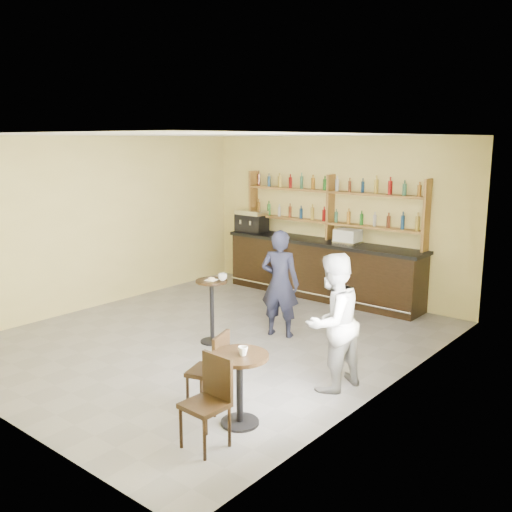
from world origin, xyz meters
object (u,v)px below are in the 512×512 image
Objects in this scene: pastry_case at (348,237)px; cafe_table at (240,389)px; espresso_machine at (252,221)px; man_main at (280,283)px; chair_south at (205,404)px; pedestal_table at (212,311)px; patron_second at (332,322)px; chair_west at (207,370)px; bar_counter at (322,269)px.

cafe_table is (1.61, -5.01, -0.89)m from pastry_case.
espresso_machine is 0.37× the size of man_main.
chair_south is at bearing -85.24° from cafe_table.
pedestal_table is 2.38m from patron_second.
chair_west is at bearing -47.59° from pedestal_table.
espresso_machine reaches higher than bar_counter.
bar_counter is at bearing -90.75° from man_main.
bar_counter reaches higher than cafe_table.
bar_counter is 0.92m from pastry_case.
bar_counter is 4.33m from patron_second.
man_main is (0.61, 0.94, 0.37)m from pedestal_table.
cafe_table is at bearing -39.58° from pedestal_table.
pedestal_table is 0.57× the size of patron_second.
cafe_table is 0.56m from chair_west.
man_main is 3.05m from cafe_table.
cafe_table is at bearing -66.08° from pastry_case.
man_main is at bearing -178.98° from chair_west.
pastry_case reaches higher than chair_west.
chair_south is at bearing -67.41° from pastry_case.
espresso_machine is 6.12m from chair_west.
espresso_machine is 3.94m from pedestal_table.
pastry_case is 3.43m from pedestal_table.
chair_west is at bearing -71.81° from bar_counter.
patron_second is at bearing -55.92° from pastry_case.
pastry_case is 5.14m from chair_west.
man_main is 2.09m from patron_second.
man_main is 3.59m from chair_south.
man_main is (2.57, -2.36, -0.52)m from espresso_machine.
espresso_machine is at bearing 180.00° from bar_counter.
pastry_case is 0.49× the size of chair_south.
chair_west is 1.68m from patron_second.
pastry_case is 0.57× the size of cafe_table.
bar_counter is 6.04m from chair_south.
pedestal_table is (-0.45, -3.30, -0.80)m from pastry_case.
man_main reaches higher than espresso_machine.
cafe_table is (1.45, -2.64, -0.46)m from man_main.
pedestal_table is at bearing -155.65° from chair_west.
bar_counter is at bearing 113.80° from chair_south.
patron_second is (0.83, 1.41, 0.41)m from chair_west.
espresso_machine is at bearing -60.56° from man_main.
man_main reaches higher than pedestal_table.
bar_counter is 5.19× the size of cafe_table.
patron_second reaches higher than pastry_case.
bar_counter is 3.31m from pedestal_table.
man_main is (0.73, -2.36, 0.29)m from bar_counter.
bar_counter is at bearing -5.16° from espresso_machine.
chair_south reaches higher than chair_west.
man_main is at bearing -72.81° from bar_counter.
bar_counter is 5.22m from chair_west.
pastry_case is at bearing 174.00° from chair_west.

